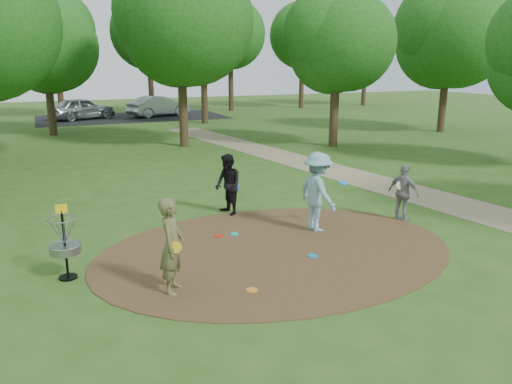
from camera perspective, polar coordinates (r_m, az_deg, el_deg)
name	(u,v)px	position (r m, az deg, el deg)	size (l,w,h in m)	color
ground	(277,250)	(11.56, 2.39, -6.68)	(100.00, 100.00, 0.00)	#2D5119
dirt_clearing	(277,250)	(11.55, 2.39, -6.63)	(8.40, 8.40, 0.02)	#47301C
footpath	(434,199)	(16.73, 19.71, -0.73)	(2.00, 40.00, 0.01)	#8C7A5B
parking_lot	(132,117)	(40.45, -13.95, 8.31)	(14.00, 8.00, 0.01)	black
player_observer_with_disc	(172,246)	(9.37, -9.59, -6.09)	(0.69, 0.79, 1.83)	brown
player_throwing_with_disc	(318,192)	(12.69, 7.06, 0.01)	(1.30, 1.38, 2.03)	#7CAAB9
player_walking_with_disc	(228,185)	(13.99, -3.22, 0.83)	(0.77, 0.93, 1.72)	black
player_waiting_with_disc	(404,192)	(14.06, 16.52, -0.05)	(0.65, 0.98, 1.56)	gray
disc_ground_cyan	(235,234)	(12.52, -2.45, -4.81)	(0.22, 0.22, 0.02)	#18C5B0
disc_ground_blue	(313,256)	(11.23, 6.50, -7.26)	(0.22, 0.22, 0.02)	#0D86DE
disc_ground_red	(219,236)	(12.40, -4.29, -5.04)	(0.22, 0.22, 0.02)	red
car_left	(82,108)	(39.77, -19.29, 9.00)	(1.93, 4.80, 1.64)	#9A9EA1
car_right	(159,106)	(40.59, -11.07, 9.61)	(1.70, 4.86, 1.60)	#A8A8AF
disc_ground_orange	(252,290)	(9.59, -0.48, -11.15)	(0.22, 0.22, 0.02)	orange
disc_golf_basket	(64,237)	(10.51, -21.08, -4.82)	(0.63, 0.63, 1.54)	black
tree_ring	(210,35)	(20.94, -5.25, 17.46)	(37.78, 44.90, 8.98)	#332316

